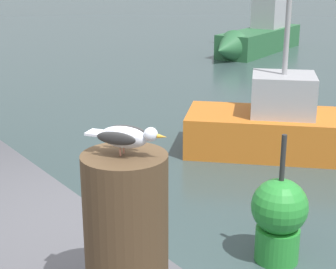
# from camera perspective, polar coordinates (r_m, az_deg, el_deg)

# --- Properties ---
(mooring_post) EXTENTS (0.41, 0.41, 0.77)m
(mooring_post) POSITION_cam_1_polar(r_m,az_deg,el_deg) (2.59, -4.52, -10.22)
(mooring_post) COLOR #4C3823
(mooring_post) RESTS_ON harbor_quay
(seagull) EXTENTS (0.35, 0.25, 0.14)m
(seagull) POSITION_cam_1_polar(r_m,az_deg,el_deg) (2.40, -4.64, -0.19)
(seagull) COLOR tan
(seagull) RESTS_ON mooring_post
(boat_green) EXTENTS (2.91, 5.43, 5.22)m
(boat_green) POSITION_cam_1_polar(r_m,az_deg,el_deg) (18.45, 9.42, 10.24)
(boat_green) COLOR #2D6B3D
(boat_green) RESTS_ON ground_plane
(channel_buoy) EXTENTS (0.56, 0.56, 1.33)m
(channel_buoy) POSITION_cam_1_polar(r_m,az_deg,el_deg) (5.40, 11.82, -8.65)
(channel_buoy) COLOR green
(channel_buoy) RESTS_ON ground_plane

